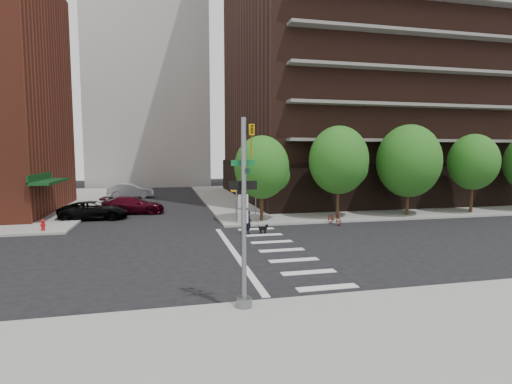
# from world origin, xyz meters

# --- Properties ---
(ground) EXTENTS (120.00, 120.00, 0.00)m
(ground) POSITION_xyz_m (0.00, 0.00, 0.00)
(ground) COLOR black
(ground) RESTS_ON ground
(sidewalk_ne) EXTENTS (39.00, 33.00, 0.15)m
(sidewalk_ne) POSITION_xyz_m (20.50, 23.50, 0.07)
(sidewalk_ne) COLOR gray
(sidewalk_ne) RESTS_ON ground
(crosswalk) EXTENTS (3.85, 13.00, 0.01)m
(crosswalk) POSITION_xyz_m (2.21, -0.00, 0.01)
(crosswalk) COLOR silver
(crosswalk) RESTS_ON ground
(apartment_tower) EXTENTS (26.65, 25.50, 45.00)m
(apartment_tower) POSITION_xyz_m (18.00, 24.00, 20.91)
(apartment_tower) COLOR black
(apartment_tower) RESTS_ON sidewalk_ne
(tree_a) EXTENTS (4.00, 4.00, 5.90)m
(tree_a) POSITION_xyz_m (4.00, 8.50, 4.04)
(tree_a) COLOR #301E11
(tree_a) RESTS_ON sidewalk_ne
(tree_b) EXTENTS (4.50, 4.50, 6.65)m
(tree_b) POSITION_xyz_m (10.00, 8.50, 4.54)
(tree_b) COLOR #301E11
(tree_b) RESTS_ON sidewalk_ne
(tree_c) EXTENTS (5.00, 5.00, 6.80)m
(tree_c) POSITION_xyz_m (16.00, 8.50, 4.45)
(tree_c) COLOR #301E11
(tree_c) RESTS_ON sidewalk_ne
(tree_d) EXTENTS (4.00, 4.00, 6.20)m
(tree_d) POSITION_xyz_m (22.00, 8.50, 4.34)
(tree_d) COLOR #301E11
(tree_d) RESTS_ON sidewalk_ne
(traffic_signal) EXTENTS (0.90, 0.75, 6.00)m
(traffic_signal) POSITION_xyz_m (-0.47, -7.49, 2.70)
(traffic_signal) COLOR slate
(traffic_signal) RESTS_ON sidewalk_s
(pedestrian_signal) EXTENTS (2.18, 0.67, 2.60)m
(pedestrian_signal) POSITION_xyz_m (2.32, 7.92, 1.85)
(pedestrian_signal) COLOR slate
(pedestrian_signal) RESTS_ON sidewalk_ne
(fire_hydrant) EXTENTS (0.24, 0.24, 0.73)m
(fire_hydrant) POSITION_xyz_m (-10.50, 7.80, 0.55)
(fire_hydrant) COLOR #A50C0C
(fire_hydrant) RESTS_ON sidewalk_nw
(parked_car_black) EXTENTS (2.40, 5.11, 1.41)m
(parked_car_black) POSITION_xyz_m (-8.20, 12.63, 0.71)
(parked_car_black) COLOR black
(parked_car_black) RESTS_ON ground
(parked_car_maroon) EXTENTS (2.47, 5.23, 1.47)m
(parked_car_maroon) POSITION_xyz_m (-5.50, 15.00, 0.74)
(parked_car_maroon) COLOR #3B0612
(parked_car_maroon) RESTS_ON ground
(parked_car_silver) EXTENTS (1.85, 5.08, 1.66)m
(parked_car_silver) POSITION_xyz_m (-6.67, 27.65, 0.83)
(parked_car_silver) COLOR #A6A9AE
(parked_car_silver) RESTS_ON ground
(scooter) EXTENTS (0.79, 1.74, 0.88)m
(scooter) POSITION_xyz_m (8.87, 6.50, 0.44)
(scooter) COLOR maroon
(scooter) RESTS_ON ground
(dog_walker) EXTENTS (0.63, 0.49, 1.53)m
(dog_walker) POSITION_xyz_m (2.16, 4.39, 0.77)
(dog_walker) COLOR black
(dog_walker) RESTS_ON ground
(dog) EXTENTS (0.64, 0.36, 0.54)m
(dog) POSITION_xyz_m (3.14, 4.52, 0.34)
(dog) COLOR black
(dog) RESTS_ON ground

